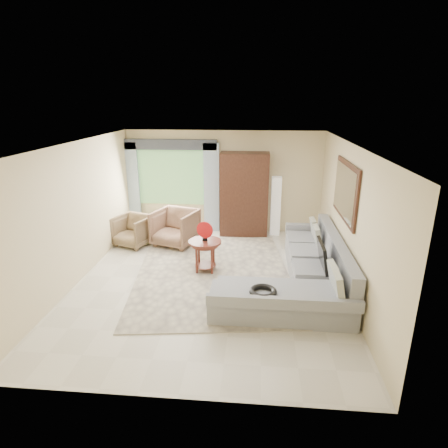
# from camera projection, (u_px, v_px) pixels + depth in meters

# --- Properties ---
(ground) EXTENTS (6.00, 6.00, 0.00)m
(ground) POSITION_uv_depth(u_px,v_px,m) (210.00, 281.00, 7.22)
(ground) COLOR silver
(ground) RESTS_ON ground
(area_rug) EXTENTS (3.47, 4.34, 0.02)m
(area_rug) POSITION_uv_depth(u_px,v_px,m) (213.00, 274.00, 7.50)
(area_rug) COLOR beige
(area_rug) RESTS_ON ground
(sectional_sofa) EXTENTS (2.30, 3.46, 0.90)m
(sectional_sofa) POSITION_uv_depth(u_px,v_px,m) (305.00, 275.00, 6.81)
(sectional_sofa) COLOR gray
(sectional_sofa) RESTS_ON ground
(tv_screen) EXTENTS (0.14, 0.74, 0.48)m
(tv_screen) POSITION_uv_depth(u_px,v_px,m) (323.00, 255.00, 6.59)
(tv_screen) COLOR black
(tv_screen) RESTS_ON sectional_sofa
(garden_hose) EXTENTS (0.43, 0.43, 0.09)m
(garden_hose) POSITION_uv_depth(u_px,v_px,m) (263.00, 292.00, 5.71)
(garden_hose) COLOR black
(garden_hose) RESTS_ON sectional_sofa
(coffee_table) EXTENTS (0.66, 0.66, 0.66)m
(coffee_table) POSITION_uv_depth(u_px,v_px,m) (205.00, 255.00, 7.53)
(coffee_table) COLOR #512215
(coffee_table) RESTS_ON ground
(red_disc) EXTENTS (0.33, 0.11, 0.34)m
(red_disc) POSITION_uv_depth(u_px,v_px,m) (205.00, 230.00, 7.36)
(red_disc) COLOR #B81214
(red_disc) RESTS_ON coffee_table
(armchair_left) EXTENTS (1.01, 1.02, 0.73)m
(armchair_left) POSITION_uv_depth(u_px,v_px,m) (133.00, 231.00, 8.88)
(armchair_left) COLOR olive
(armchair_left) RESTS_ON ground
(armchair_right) EXTENTS (1.17, 1.19, 0.86)m
(armchair_right) POSITION_uv_depth(u_px,v_px,m) (175.00, 228.00, 8.88)
(armchair_right) COLOR #976852
(armchair_right) RESTS_ON ground
(potted_plant) EXTENTS (0.57, 0.53, 0.52)m
(potted_plant) POSITION_uv_depth(u_px,v_px,m) (144.00, 223.00, 9.75)
(potted_plant) COLOR #999999
(potted_plant) RESTS_ON ground
(armoire) EXTENTS (1.20, 0.55, 2.10)m
(armoire) POSITION_uv_depth(u_px,v_px,m) (244.00, 194.00, 9.41)
(armoire) COLOR black
(armoire) RESTS_ON ground
(floor_lamp) EXTENTS (0.24, 0.24, 1.50)m
(floor_lamp) POSITION_uv_depth(u_px,v_px,m) (276.00, 206.00, 9.49)
(floor_lamp) COLOR silver
(floor_lamp) RESTS_ON ground
(window) EXTENTS (1.80, 0.04, 1.40)m
(window) POSITION_uv_depth(u_px,v_px,m) (172.00, 177.00, 9.69)
(window) COLOR #669E59
(window) RESTS_ON wall_back
(curtain_left) EXTENTS (0.40, 0.08, 2.30)m
(curtain_left) POSITION_uv_depth(u_px,v_px,m) (132.00, 187.00, 9.77)
(curtain_left) COLOR #9EB7CC
(curtain_left) RESTS_ON ground
(curtain_right) EXTENTS (0.40, 0.08, 2.30)m
(curtain_right) POSITION_uv_depth(u_px,v_px,m) (211.00, 188.00, 9.60)
(curtain_right) COLOR #9EB7CC
(curtain_right) RESTS_ON ground
(valance) EXTENTS (2.40, 0.12, 0.26)m
(valance) POSITION_uv_depth(u_px,v_px,m) (169.00, 144.00, 9.35)
(valance) COLOR #1E232D
(valance) RESTS_ON wall_back
(wall_mirror) EXTENTS (0.05, 1.70, 1.05)m
(wall_mirror) POSITION_uv_depth(u_px,v_px,m) (345.00, 191.00, 6.78)
(wall_mirror) COLOR black
(wall_mirror) RESTS_ON wall_right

